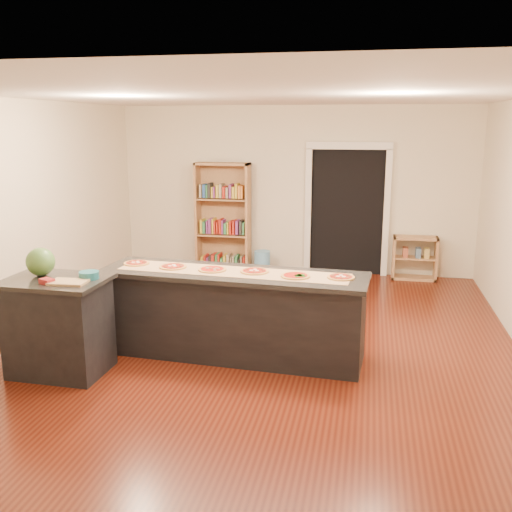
% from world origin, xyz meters
% --- Properties ---
extents(room, '(6.00, 7.00, 2.80)m').
position_xyz_m(room, '(0.00, 0.00, 1.40)').
color(room, beige).
rests_on(room, ground).
extents(doorway, '(1.40, 0.09, 2.21)m').
position_xyz_m(doorway, '(0.90, 3.46, 1.20)').
color(doorway, black).
rests_on(doorway, room).
extents(kitchen_island, '(2.88, 0.78, 0.95)m').
position_xyz_m(kitchen_island, '(-0.14, -0.38, 0.48)').
color(kitchen_island, black).
rests_on(kitchen_island, ground).
extents(side_counter, '(1.00, 0.73, 0.99)m').
position_xyz_m(side_counter, '(-1.77, -1.15, 0.50)').
color(side_counter, black).
rests_on(side_counter, ground).
extents(bookshelf, '(0.93, 0.33, 1.86)m').
position_xyz_m(bookshelf, '(-1.20, 3.28, 0.93)').
color(bookshelf, tan).
rests_on(bookshelf, ground).
extents(low_shelf, '(0.71, 0.30, 0.71)m').
position_xyz_m(low_shelf, '(2.03, 3.30, 0.36)').
color(low_shelf, tan).
rests_on(low_shelf, ground).
extents(waste_bin, '(0.27, 0.27, 0.39)m').
position_xyz_m(waste_bin, '(-0.48, 3.15, 0.20)').
color(waste_bin, '#60A4D7').
rests_on(waste_bin, ground).
extents(kraft_paper, '(2.52, 0.60, 0.00)m').
position_xyz_m(kraft_paper, '(-0.14, -0.37, 0.95)').
color(kraft_paper, tan).
rests_on(kraft_paper, kitchen_island).
extents(watermelon, '(0.29, 0.29, 0.29)m').
position_xyz_m(watermelon, '(-1.97, -1.05, 1.14)').
color(watermelon, '#144214').
rests_on(watermelon, side_counter).
extents(cutting_board, '(0.37, 0.26, 0.02)m').
position_xyz_m(cutting_board, '(-1.55, -1.27, 1.00)').
color(cutting_board, tan).
rests_on(cutting_board, side_counter).
extents(package_red, '(0.16, 0.14, 0.05)m').
position_xyz_m(package_red, '(-1.75, -1.32, 1.02)').
color(package_red, maroon).
rests_on(package_red, side_counter).
extents(package_teal, '(0.20, 0.20, 0.07)m').
position_xyz_m(package_teal, '(-1.44, -1.08, 1.03)').
color(package_teal, '#195966').
rests_on(package_teal, side_counter).
extents(pizza_a, '(0.28, 0.28, 0.02)m').
position_xyz_m(pizza_a, '(-1.28, -0.26, 0.96)').
color(pizza_a, '#B89346').
rests_on(pizza_a, kitchen_island).
extents(pizza_b, '(0.30, 0.30, 0.02)m').
position_xyz_m(pizza_b, '(-0.83, -0.33, 0.96)').
color(pizza_b, '#B89346').
rests_on(pizza_b, kitchen_island).
extents(pizza_c, '(0.29, 0.29, 0.02)m').
position_xyz_m(pizza_c, '(-0.37, -0.36, 0.96)').
color(pizza_c, '#B89346').
rests_on(pizza_c, kitchen_island).
extents(pizza_d, '(0.29, 0.29, 0.02)m').
position_xyz_m(pizza_d, '(0.09, -0.35, 0.96)').
color(pizza_d, '#B89346').
rests_on(pizza_d, kitchen_island).
extents(pizza_e, '(0.32, 0.32, 0.02)m').
position_xyz_m(pizza_e, '(0.55, -0.45, 0.96)').
color(pizza_e, '#B89346').
rests_on(pizza_e, kitchen_island).
extents(pizza_f, '(0.30, 0.30, 0.02)m').
position_xyz_m(pizza_f, '(1.01, -0.41, 0.96)').
color(pizza_f, '#B89346').
rests_on(pizza_f, kitchen_island).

